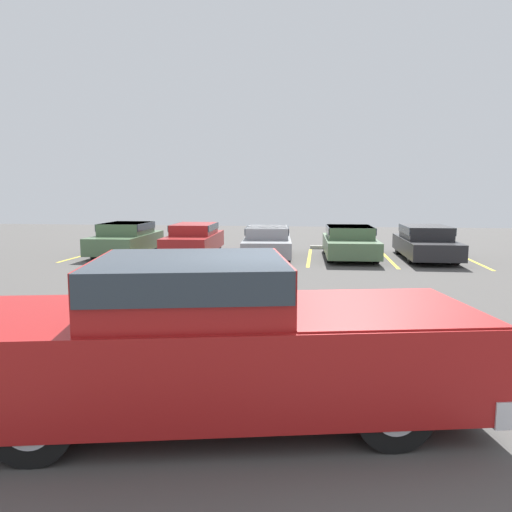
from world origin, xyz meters
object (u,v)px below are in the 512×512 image
(parked_sedan_a, at_px, (126,238))
(parked_sedan_b, at_px, (194,238))
(parked_sedan_d, at_px, (350,241))
(wheel_stop_curb, at_px, (332,247))
(parked_sedan_e, at_px, (425,241))
(pickup_truck, at_px, (219,339))
(parked_sedan_c, at_px, (267,241))

(parked_sedan_a, bearing_deg, parked_sedan_b, 93.72)
(parked_sedan_d, relative_size, wheel_stop_curb, 2.41)
(parked_sedan_e, xyz_separation_m, wheel_stop_curb, (-3.39, 2.83, -0.59))
(pickup_truck, relative_size, parked_sedan_c, 1.35)
(pickup_truck, xyz_separation_m, wheel_stop_curb, (1.64, 16.73, -0.82))
(parked_sedan_d, relative_size, parked_sedan_e, 0.97)
(parked_sedan_d, bearing_deg, parked_sedan_a, -91.58)
(parked_sedan_a, distance_m, wheel_stop_curb, 8.75)
(parked_sedan_d, height_order, wheel_stop_curb, parked_sedan_d)
(parked_sedan_b, distance_m, parked_sedan_c, 2.99)
(parked_sedan_b, distance_m, wheel_stop_curb, 6.15)
(parked_sedan_d, bearing_deg, wheel_stop_curb, -170.49)
(parked_sedan_b, height_order, wheel_stop_curb, parked_sedan_b)
(parked_sedan_a, xyz_separation_m, parked_sedan_b, (2.72, 0.26, -0.01))
(parked_sedan_b, distance_m, parked_sedan_e, 8.88)
(parked_sedan_c, relative_size, parked_sedan_d, 0.98)
(parked_sedan_c, distance_m, parked_sedan_e, 5.92)
(parked_sedan_c, bearing_deg, parked_sedan_a, -95.67)
(pickup_truck, xyz_separation_m, parked_sedan_c, (-0.88, 13.66, -0.27))
(wheel_stop_curb, bearing_deg, parked_sedan_e, -39.91)
(pickup_truck, bearing_deg, parked_sedan_c, 82.01)
(parked_sedan_c, bearing_deg, pickup_truck, -0.93)
(parked_sedan_c, xyz_separation_m, parked_sedan_d, (3.11, 0.15, 0.03))
(parked_sedan_d, xyz_separation_m, wheel_stop_curb, (-0.59, 2.92, -0.58))
(parked_sedan_a, bearing_deg, parked_sedan_e, 88.91)
(parked_sedan_b, bearing_deg, parked_sedan_e, 86.88)
(parked_sedan_e, relative_size, wheel_stop_curb, 2.48)
(parked_sedan_a, height_order, parked_sedan_c, parked_sedan_a)
(pickup_truck, distance_m, wheel_stop_curb, 16.84)
(parked_sedan_a, distance_m, parked_sedan_e, 11.60)
(parked_sedan_a, distance_m, parked_sedan_c, 5.68)
(parked_sedan_a, bearing_deg, wheel_stop_curb, 108.14)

